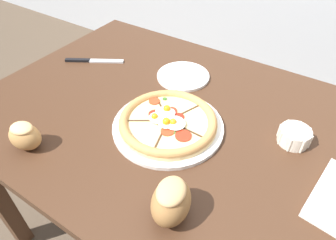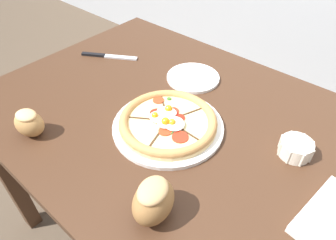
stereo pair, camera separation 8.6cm
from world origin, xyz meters
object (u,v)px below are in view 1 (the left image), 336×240
Objects in this scene: dining_table at (205,151)px; ramekin_bowl at (294,136)px; pizza at (168,123)px; knife_main at (94,61)px; bread_piece_far at (25,136)px; side_saucer at (183,76)px; bread_piece_mid at (171,201)px.

ramekin_bowl is at bearing 20.74° from dining_table.
pizza is 3.59× the size of ramekin_bowl.
pizza is 0.35m from ramekin_bowl.
pizza reaches higher than knife_main.
ramekin_bowl is at bearing 23.66° from pizza.
knife_main is at bearing 178.95° from ramekin_bowl.
bread_piece_far is 0.55× the size of side_saucer.
bread_piece_far is (-0.60, -0.42, 0.02)m from ramekin_bowl.
bread_piece_mid reaches higher than dining_table.
dining_table is 0.57m from knife_main.
pizza is at bearing 124.60° from bread_piece_mid.
bread_piece_mid is 0.55m from side_saucer.
ramekin_bowl is at bearing -32.09° from knife_main.
ramekin_bowl is 0.73m from bread_piece_far.
bread_piece_far is at bearing -145.37° from ramekin_bowl.
ramekin_bowl is at bearing 34.63° from bread_piece_far.
pizza is 1.73× the size of side_saucer.
ramekin_bowl is 0.88× the size of bread_piece_far.
knife_main is 0.36m from side_saucer.
dining_table is 14.44× the size of bread_piece_far.
side_saucer reaches higher than dining_table.
pizza is 0.47m from knife_main.
pizza is 2.54× the size of bread_piece_mid.
bread_piece_mid reaches higher than side_saucer.
bread_piece_mid is 0.63× the size of knife_main.
ramekin_bowl is 0.77m from knife_main.
pizza is at bearing 44.55° from bread_piece_far.
pizza reaches higher than dining_table.
bread_piece_mid reaches higher than bread_piece_far.
ramekin_bowl reaches higher than dining_table.
bread_piece_mid is at bearing 5.22° from bread_piece_far.
bread_piece_far is (-0.44, -0.04, -0.01)m from bread_piece_mid.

